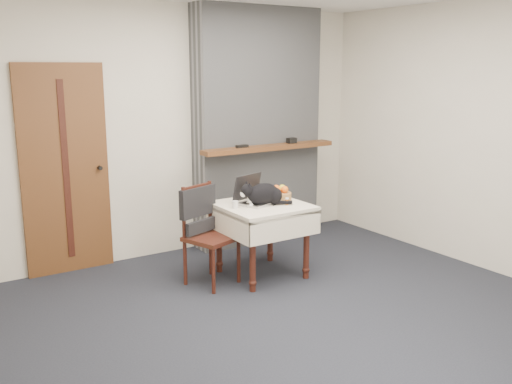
{
  "coord_description": "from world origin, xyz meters",
  "views": [
    {
      "loc": [
        -2.58,
        -3.47,
        1.96
      ],
      "look_at": [
        0.2,
        0.8,
        0.84
      ],
      "focal_mm": 40.0,
      "sensor_mm": 36.0,
      "label": 1
    }
  ],
  "objects_px": {
    "chair": "(204,221)",
    "door": "(65,170)",
    "side_table": "(262,216)",
    "laptop": "(254,196)",
    "cat": "(264,194)",
    "pill_bottle": "(287,201)",
    "cream_jar": "(235,204)",
    "fruit_basket": "(279,194)"
  },
  "relations": [
    {
      "from": "chair",
      "to": "door",
      "type": "bearing_deg",
      "value": 115.45
    },
    {
      "from": "door",
      "to": "side_table",
      "type": "relative_size",
      "value": 2.56
    },
    {
      "from": "laptop",
      "to": "cat",
      "type": "bearing_deg",
      "value": -94.66
    },
    {
      "from": "chair",
      "to": "cat",
      "type": "bearing_deg",
      "value": -38.79
    },
    {
      "from": "pill_bottle",
      "to": "chair",
      "type": "distance_m",
      "value": 0.79
    },
    {
      "from": "side_table",
      "to": "chair",
      "type": "height_order",
      "value": "chair"
    },
    {
      "from": "side_table",
      "to": "chair",
      "type": "xyz_separation_m",
      "value": [
        -0.54,
        0.15,
        -0.0
      ]
    },
    {
      "from": "door",
      "to": "side_table",
      "type": "height_order",
      "value": "door"
    },
    {
      "from": "cream_jar",
      "to": "fruit_basket",
      "type": "height_order",
      "value": "fruit_basket"
    },
    {
      "from": "side_table",
      "to": "cat",
      "type": "xyz_separation_m",
      "value": [
        -0.0,
        -0.04,
        0.21
      ]
    },
    {
      "from": "door",
      "to": "cat",
      "type": "height_order",
      "value": "door"
    },
    {
      "from": "laptop",
      "to": "cat",
      "type": "height_order",
      "value": "laptop"
    },
    {
      "from": "cat",
      "to": "pill_bottle",
      "type": "height_order",
      "value": "cat"
    },
    {
      "from": "cat",
      "to": "side_table",
      "type": "bearing_deg",
      "value": 93.9
    },
    {
      "from": "door",
      "to": "laptop",
      "type": "relative_size",
      "value": 4.58
    },
    {
      "from": "laptop",
      "to": "chair",
      "type": "distance_m",
      "value": 0.54
    },
    {
      "from": "side_table",
      "to": "laptop",
      "type": "relative_size",
      "value": 1.79
    },
    {
      "from": "door",
      "to": "pill_bottle",
      "type": "xyz_separation_m",
      "value": [
        1.68,
        -1.28,
        -0.26
      ]
    },
    {
      "from": "door",
      "to": "chair",
      "type": "xyz_separation_m",
      "value": [
        0.96,
        -0.97,
        -0.42
      ]
    },
    {
      "from": "cat",
      "to": "chair",
      "type": "bearing_deg",
      "value": 170.05
    },
    {
      "from": "laptop",
      "to": "cream_jar",
      "type": "height_order",
      "value": "laptop"
    },
    {
      "from": "cream_jar",
      "to": "fruit_basket",
      "type": "distance_m",
      "value": 0.55
    },
    {
      "from": "pill_bottle",
      "to": "cream_jar",
      "type": "bearing_deg",
      "value": 161.52
    },
    {
      "from": "side_table",
      "to": "cat",
      "type": "height_order",
      "value": "cat"
    },
    {
      "from": "side_table",
      "to": "chair",
      "type": "distance_m",
      "value": 0.56
    },
    {
      "from": "fruit_basket",
      "to": "side_table",
      "type": "bearing_deg",
      "value": -162.24
    },
    {
      "from": "laptop",
      "to": "fruit_basket",
      "type": "height_order",
      "value": "laptop"
    },
    {
      "from": "laptop",
      "to": "cream_jar",
      "type": "xyz_separation_m",
      "value": [
        -0.26,
        -0.08,
        -0.03
      ]
    },
    {
      "from": "cream_jar",
      "to": "pill_bottle",
      "type": "relative_size",
      "value": 0.98
    },
    {
      "from": "door",
      "to": "fruit_basket",
      "type": "bearing_deg",
      "value": -30.92
    },
    {
      "from": "cream_jar",
      "to": "chair",
      "type": "relative_size",
      "value": 0.07
    },
    {
      "from": "side_table",
      "to": "pill_bottle",
      "type": "bearing_deg",
      "value": -39.58
    },
    {
      "from": "door",
      "to": "pill_bottle",
      "type": "height_order",
      "value": "door"
    },
    {
      "from": "door",
      "to": "chair",
      "type": "bearing_deg",
      "value": -45.47
    },
    {
      "from": "side_table",
      "to": "laptop",
      "type": "xyz_separation_m",
      "value": [
        -0.03,
        0.09,
        0.18
      ]
    },
    {
      "from": "side_table",
      "to": "chair",
      "type": "relative_size",
      "value": 0.85
    },
    {
      "from": "pill_bottle",
      "to": "chair",
      "type": "relative_size",
      "value": 0.07
    },
    {
      "from": "side_table",
      "to": "cream_jar",
      "type": "relative_size",
      "value": 11.78
    },
    {
      "from": "cat",
      "to": "pill_bottle",
      "type": "xyz_separation_m",
      "value": [
        0.18,
        -0.11,
        -0.07
      ]
    },
    {
      "from": "side_table",
      "to": "cat",
      "type": "distance_m",
      "value": 0.22
    },
    {
      "from": "door",
      "to": "pill_bottle",
      "type": "relative_size",
      "value": 29.59
    },
    {
      "from": "side_table",
      "to": "laptop",
      "type": "distance_m",
      "value": 0.2
    }
  ]
}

